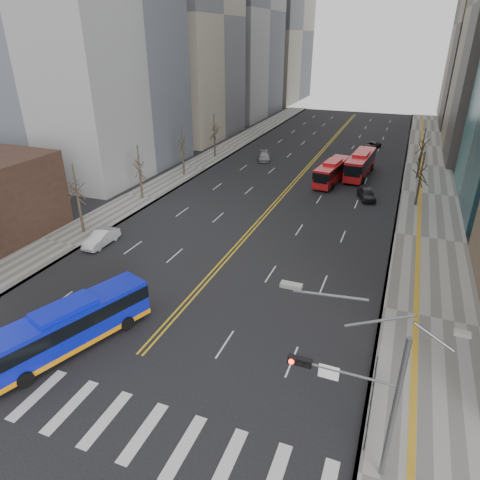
# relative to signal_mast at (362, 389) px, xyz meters

# --- Properties ---
(ground) EXTENTS (220.00, 220.00, 0.00)m
(ground) POSITION_rel_signal_mast_xyz_m (-13.77, -2.00, -4.86)
(ground) COLOR black
(sidewalk_right) EXTENTS (7.00, 130.00, 0.15)m
(sidewalk_right) POSITION_rel_signal_mast_xyz_m (3.73, 43.00, -4.78)
(sidewalk_right) COLOR slate
(sidewalk_right) RESTS_ON ground
(sidewalk_left) EXTENTS (5.00, 130.00, 0.15)m
(sidewalk_left) POSITION_rel_signal_mast_xyz_m (-30.27, 43.00, -4.78)
(sidewalk_left) COLOR slate
(sidewalk_left) RESTS_ON ground
(crosswalk) EXTENTS (26.70, 4.00, 0.01)m
(crosswalk) POSITION_rel_signal_mast_xyz_m (-13.77, -2.00, -4.85)
(crosswalk) COLOR silver
(crosswalk) RESTS_ON ground
(centerline) EXTENTS (0.55, 100.00, 0.01)m
(centerline) POSITION_rel_signal_mast_xyz_m (-13.77, 53.00, -4.85)
(centerline) COLOR gold
(centerline) RESTS_ON ground
(office_towers) EXTENTS (83.00, 134.00, 58.00)m
(office_towers) POSITION_rel_signal_mast_xyz_m (-13.64, 66.51, 19.07)
(office_towers) COLOR gray
(office_towers) RESTS_ON ground
(signal_mast) EXTENTS (5.37, 0.37, 9.39)m
(signal_mast) POSITION_rel_signal_mast_xyz_m (0.00, 0.00, 0.00)
(signal_mast) COLOR slate
(signal_mast) RESTS_ON ground
(pedestrian_railing) EXTENTS (0.06, 6.06, 1.02)m
(pedestrian_railing) POSITION_rel_signal_mast_xyz_m (0.53, 4.00, -4.03)
(pedestrian_railing) COLOR black
(pedestrian_railing) RESTS_ON sidewalk_right
(street_trees) EXTENTS (35.20, 47.20, 7.60)m
(street_trees) POSITION_rel_signal_mast_xyz_m (-20.94, 32.55, 0.02)
(street_trees) COLOR #30251D
(street_trees) RESTS_ON ground
(blue_bus) EXTENTS (5.97, 11.30, 3.27)m
(blue_bus) POSITION_rel_signal_mast_xyz_m (-18.31, 2.03, -3.14)
(blue_bus) COLOR #0D19C4
(blue_bus) RESTS_ON ground
(red_bus_near) EXTENTS (3.48, 9.96, 3.13)m
(red_bus_near) POSITION_rel_signal_mast_xyz_m (-8.94, 43.39, -3.11)
(red_bus_near) COLOR red
(red_bus_near) RESTS_ON ground
(red_bus_far) EXTENTS (3.32, 11.06, 3.47)m
(red_bus_far) POSITION_rel_signal_mast_xyz_m (-5.72, 48.09, -2.93)
(red_bus_far) COLOR red
(red_bus_far) RESTS_ON ground
(car_white) EXTENTS (1.52, 4.32, 1.42)m
(car_white) POSITION_rel_signal_mast_xyz_m (-26.27, 15.43, -4.15)
(car_white) COLOR silver
(car_white) RESTS_ON ground
(car_dark_mid) EXTENTS (3.03, 4.55, 1.44)m
(car_dark_mid) POSITION_rel_signal_mast_xyz_m (-3.58, 38.19, -4.14)
(car_dark_mid) COLOR black
(car_dark_mid) RESTS_ON ground
(car_silver) EXTENTS (3.16, 4.71, 1.27)m
(car_silver) POSITION_rel_signal_mast_xyz_m (-21.46, 51.33, -4.22)
(car_silver) COLOR #A5A4AA
(car_silver) RESTS_ON ground
(car_dark_far) EXTENTS (3.37, 4.78, 1.21)m
(car_dark_far) POSITION_rel_signal_mast_xyz_m (-5.77, 65.96, -4.25)
(car_dark_far) COLOR black
(car_dark_far) RESTS_ON ground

